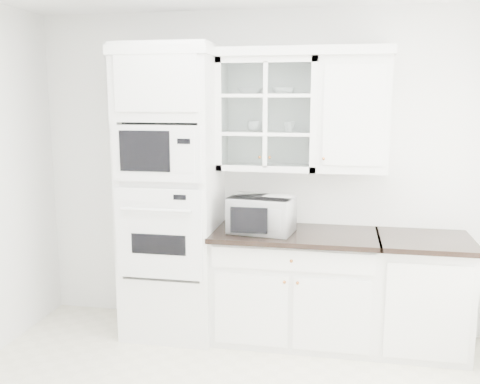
# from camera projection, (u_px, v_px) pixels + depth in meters

# --- Properties ---
(room_shell) EXTENTS (4.00, 3.50, 2.70)m
(room_shell) POSITION_uv_depth(u_px,v_px,m) (237.00, 132.00, 3.23)
(room_shell) COLOR white
(room_shell) RESTS_ON ground
(oven_column) EXTENTS (0.76, 0.68, 2.40)m
(oven_column) POSITION_uv_depth(u_px,v_px,m) (171.00, 194.00, 4.42)
(oven_column) COLOR white
(oven_column) RESTS_ON ground
(base_cabinet_run) EXTENTS (1.32, 0.67, 0.92)m
(base_cabinet_run) POSITION_uv_depth(u_px,v_px,m) (294.00, 285.00, 4.39)
(base_cabinet_run) COLOR white
(base_cabinet_run) RESTS_ON ground
(extra_base_cabinet) EXTENTS (0.72, 0.67, 0.92)m
(extra_base_cabinet) POSITION_uv_depth(u_px,v_px,m) (421.00, 294.00, 4.20)
(extra_base_cabinet) COLOR white
(extra_base_cabinet) RESTS_ON ground
(upper_cabinet_glass) EXTENTS (0.80, 0.33, 0.90)m
(upper_cabinet_glass) POSITION_uv_depth(u_px,v_px,m) (268.00, 114.00, 4.32)
(upper_cabinet_glass) COLOR white
(upper_cabinet_glass) RESTS_ON room_shell
(upper_cabinet_solid) EXTENTS (0.55, 0.33, 0.90)m
(upper_cabinet_solid) POSITION_uv_depth(u_px,v_px,m) (353.00, 115.00, 4.20)
(upper_cabinet_solid) COLOR white
(upper_cabinet_solid) RESTS_ON room_shell
(crown_molding) EXTENTS (2.14, 0.38, 0.07)m
(crown_molding) POSITION_uv_depth(u_px,v_px,m) (255.00, 53.00, 4.23)
(crown_molding) COLOR white
(crown_molding) RESTS_ON room_shell
(countertop_microwave) EXTENTS (0.55, 0.48, 0.29)m
(countertop_microwave) POSITION_uv_depth(u_px,v_px,m) (262.00, 214.00, 4.28)
(countertop_microwave) COLOR white
(countertop_microwave) RESTS_ON base_cabinet_run
(bowl_a) EXTENTS (0.20, 0.20, 0.05)m
(bowl_a) POSITION_uv_depth(u_px,v_px,m) (250.00, 91.00, 4.34)
(bowl_a) COLOR white
(bowl_a) RESTS_ON upper_cabinet_glass
(bowl_b) EXTENTS (0.21, 0.21, 0.05)m
(bowl_b) POSITION_uv_depth(u_px,v_px,m) (283.00, 91.00, 4.26)
(bowl_b) COLOR white
(bowl_b) RESTS_ON upper_cabinet_glass
(cup_a) EXTENTS (0.12, 0.12, 0.09)m
(cup_a) POSITION_uv_depth(u_px,v_px,m) (254.00, 126.00, 4.37)
(cup_a) COLOR white
(cup_a) RESTS_ON upper_cabinet_glass
(cup_b) EXTENTS (0.11, 0.11, 0.09)m
(cup_b) POSITION_uv_depth(u_px,v_px,m) (289.00, 126.00, 4.33)
(cup_b) COLOR white
(cup_b) RESTS_ON upper_cabinet_glass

